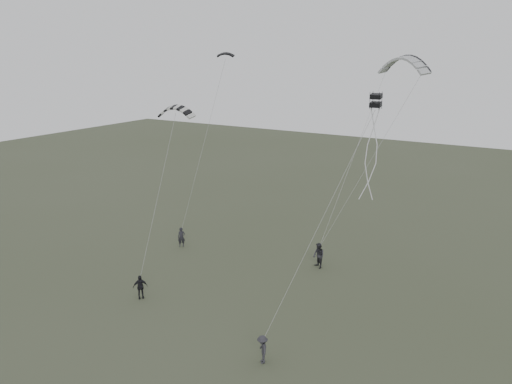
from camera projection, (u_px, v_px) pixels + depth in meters
The scene contains 9 objects.
ground at pixel (209, 302), 32.82m from camera, with size 140.00×140.00×0.00m, color #3C432D.
flyer_left at pixel (181, 237), 42.09m from camera, with size 0.61×0.40×1.68m, color black.
flyer_right at pixel (319, 256), 37.88m from camera, with size 0.95×0.74×1.96m, color #26262B.
flyer_center at pixel (140, 287), 33.18m from camera, with size 0.96×0.40×1.64m, color black.
flyer_far at pixel (262, 349), 26.24m from camera, with size 1.01×0.58×1.57m, color #29282D.
kite_dark_small at pixel (225, 54), 39.93m from camera, with size 1.38×0.41×0.48m, color black, non-canonical shape.
kite_pale_large at pixel (404, 57), 36.30m from camera, with size 4.29×0.97×1.74m, color #A9ABAE, non-canonical shape.
kite_striped at pixel (176, 107), 36.36m from camera, with size 2.86×0.72×1.14m, color black, non-canonical shape.
kite_box at pixel (376, 100), 26.71m from camera, with size 0.58×0.58×0.69m, color black, non-canonical shape.
Camera 1 is at (17.85, -23.90, 15.81)m, focal length 35.00 mm.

